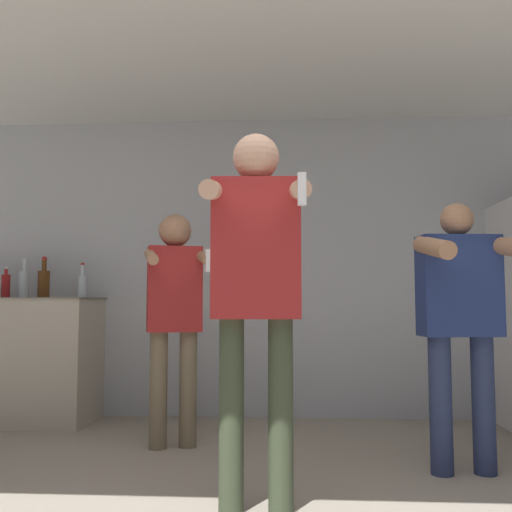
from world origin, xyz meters
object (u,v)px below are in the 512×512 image
Objects in this scene: person_woman_foreground at (256,276)px; person_spectator_back at (174,307)px; bottle_clear_vodka at (82,285)px; person_man_side at (461,309)px; bottle_tall_gin at (44,282)px; bottle_amber_bourbon at (6,285)px; bottle_brown_liquor at (24,283)px.

person_woman_foreground reaches higher than person_spectator_back.
person_man_side reaches higher than bottle_clear_vodka.
person_woman_foreground reaches higher than person_man_side.
bottle_tall_gin reaches higher than bottle_clear_vodka.
person_man_side is at bearing -20.23° from bottle_amber_bourbon.
bottle_amber_bourbon is at bearing 154.78° from person_spectator_back.
bottle_tall_gin is at bearing 149.33° from person_spectator_back.
bottle_amber_bourbon is 0.75× the size of bottle_tall_gin.
bottle_tall_gin reaches higher than bottle_amber_bourbon.
bottle_amber_bourbon is (-0.64, 0.00, 0.00)m from bottle_clear_vodka.
bottle_amber_bourbon is at bearing 180.00° from bottle_brown_liquor.
bottle_clear_vodka is at bearing 141.30° from person_spectator_back.
person_woman_foreground is 1.16× the size of person_man_side.
bottle_tall_gin is 0.19× the size of person_woman_foreground.
bottle_tall_gin is 3.24m from person_man_side.
bottle_tall_gin is (0.17, 0.00, 0.00)m from bottle_brown_liquor.
bottle_brown_liquor reaches higher than bottle_amber_bourbon.
person_woman_foreground is at bearing -40.30° from bottle_amber_bourbon.
bottle_amber_bourbon is at bearing 159.77° from person_man_side.
person_spectator_back reaches higher than bottle_clear_vodka.
person_woman_foreground is at bearing -44.84° from bottle_tall_gin.
person_spectator_back is at bearing 119.13° from person_woman_foreground.
bottle_tall_gin is (-0.32, 0.00, 0.03)m from bottle_clear_vodka.
bottle_brown_liquor is at bearing 158.87° from person_man_side.
person_man_side is (2.67, -1.22, -0.18)m from bottle_clear_vodka.
bottle_amber_bourbon is 1.73m from person_spectator_back.
person_woman_foreground is 1.31m from person_man_side.
person_spectator_back is at bearing -27.59° from bottle_brown_liquor.
bottle_brown_liquor is 1.14× the size of bottle_clear_vodka.
bottle_brown_liquor is 0.49m from bottle_clear_vodka.
bottle_brown_liquor is 1.60m from person_spectator_back.
person_woman_foreground is (2.03, -1.85, -0.03)m from bottle_brown_liquor.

